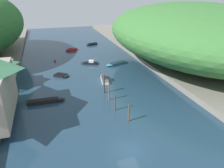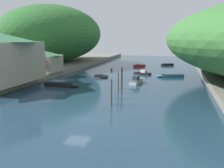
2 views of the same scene
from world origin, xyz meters
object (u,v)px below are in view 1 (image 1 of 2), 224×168
boat_red_skiff (62,75)px  boat_small_dinghy (71,50)px  boat_moored_right (116,64)px  person_by_boathouse (4,84)px  boat_near_quay (91,44)px  boat_mid_channel (89,63)px  boat_far_upstream (104,78)px  boat_open_rowboat (47,101)px  channel_buoy_near (55,60)px

boat_red_skiff → boat_small_dinghy: size_ratio=0.96×
boat_moored_right → person_by_boathouse: 27.04m
boat_near_quay → boat_small_dinghy: bearing=108.4°
boat_mid_channel → boat_small_dinghy: size_ratio=1.21×
boat_small_dinghy → person_by_boathouse: size_ratio=2.30×
boat_moored_right → boat_small_dinghy: 19.61m
boat_near_quay → boat_far_upstream: 32.09m
boat_small_dinghy → boat_open_rowboat: bearing=154.5°
boat_moored_right → boat_small_dinghy: bearing=11.1°
channel_buoy_near → boat_red_skiff: bearing=-85.8°
channel_buoy_near → person_by_boathouse: (-10.03, -17.83, 1.76)m
person_by_boathouse → boat_red_skiff: bearing=-69.2°
boat_moored_right → channel_buoy_near: (-14.89, 7.49, 0.02)m
boat_red_skiff → boat_far_upstream: boat_far_upstream is taller
boat_red_skiff → boat_moored_right: boat_moored_right is taller
boat_open_rowboat → boat_small_dinghy: boat_small_dinghy is taller
boat_moored_right → boat_small_dinghy: (-9.23, 17.30, 0.06)m
boat_near_quay → boat_small_dinghy: size_ratio=1.08×
boat_red_skiff → channel_buoy_near: bearing=-137.9°
person_by_boathouse → channel_buoy_near: bearing=-38.1°
boat_moored_right → boat_near_quay: size_ratio=1.47×
boat_open_rowboat → channel_buoy_near: 23.46m
boat_open_rowboat → boat_moored_right: bearing=133.2°
boat_red_skiff → boat_near_quay: 29.73m
boat_far_upstream → boat_open_rowboat: bearing=-141.4°
boat_red_skiff → boat_far_upstream: bearing=97.9°
boat_red_skiff → boat_near_quay: boat_near_quay is taller
boat_open_rowboat → boat_mid_channel: (11.24, 18.46, 0.00)m
boat_mid_channel → boat_open_rowboat: bearing=172.6°
boat_open_rowboat → boat_far_upstream: boat_far_upstream is taller
boat_near_quay → boat_far_upstream: boat_far_upstream is taller
boat_red_skiff → boat_small_dinghy: 22.01m
boat_open_rowboat → boat_mid_channel: boat_mid_channel is taller
boat_open_rowboat → boat_near_quay: boat_near_quay is taller
boat_red_skiff → boat_moored_right: 14.63m
boat_mid_channel → boat_red_skiff: bearing=155.6°
boat_small_dinghy → boat_near_quay: bearing=-65.9°
boat_open_rowboat → channel_buoy_near: channel_buoy_near is taller
boat_red_skiff → person_by_boathouse: person_by_boathouse is taller
boat_far_upstream → person_by_boathouse: bearing=-166.9°
boat_mid_channel → boat_moored_right: bearing=-88.6°
boat_moored_right → channel_buoy_near: bearing=46.3°
boat_red_skiff → boat_mid_channel: 10.25m
boat_moored_right → person_by_boathouse: (-24.92, -10.34, 1.78)m
boat_open_rowboat → boat_mid_channel: bearing=149.9°
boat_small_dinghy → channel_buoy_near: bearing=138.7°
boat_red_skiff → boat_moored_right: (14.03, 4.17, 0.06)m
boat_moored_right → person_by_boathouse: person_by_boathouse is taller
boat_red_skiff → person_by_boathouse: bearing=-22.6°
boat_open_rowboat → boat_small_dinghy: bearing=167.1°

